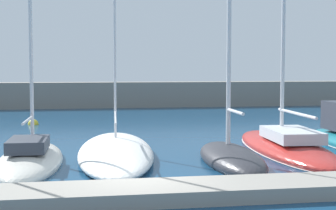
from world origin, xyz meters
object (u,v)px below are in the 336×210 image
object	(u,v)px
sailboat_charcoal_fifth	(231,155)
mooring_buoy_yellow	(33,125)
sailboat_white_fourth	(116,151)
sailboat_red_sixth	(285,143)
sailboat_ivory_third	(30,158)

from	to	relation	value
sailboat_charcoal_fifth	mooring_buoy_yellow	xyz separation A→B (m)	(-8.84, 14.95, -0.36)
sailboat_white_fourth	sailboat_red_sixth	size ratio (longest dim) A/B	0.78
sailboat_ivory_third	sailboat_charcoal_fifth	bearing A→B (deg)	-97.62
sailboat_ivory_third	mooring_buoy_yellow	xyz separation A→B (m)	(-1.29, 13.84, -0.26)
sailboat_ivory_third	mooring_buoy_yellow	bearing A→B (deg)	6.12
sailboat_charcoal_fifth	sailboat_red_sixth	distance (m)	4.01
mooring_buoy_yellow	sailboat_ivory_third	bearing A→B (deg)	-84.67
mooring_buoy_yellow	sailboat_red_sixth	bearing A→B (deg)	-46.18
sailboat_ivory_third	sailboat_charcoal_fifth	world-z (taller)	sailboat_ivory_third
sailboat_white_fourth	mooring_buoy_yellow	xyz separation A→B (m)	(-4.58, 12.81, -0.25)
sailboat_red_sixth	mooring_buoy_yellow	bearing A→B (deg)	47.01
sailboat_ivory_third	sailboat_red_sixth	bearing A→B (deg)	-82.31
sailboat_ivory_third	sailboat_white_fourth	world-z (taller)	sailboat_ivory_third
sailboat_ivory_third	sailboat_red_sixth	world-z (taller)	sailboat_red_sixth
sailboat_ivory_third	sailboat_red_sixth	xyz separation A→B (m)	(10.74, 1.30, 0.09)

